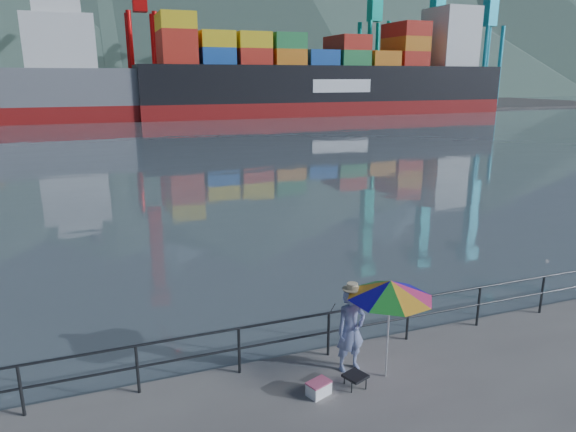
{
  "coord_description": "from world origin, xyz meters",
  "views": [
    {
      "loc": [
        -3.31,
        -7.42,
        5.89
      ],
      "look_at": [
        1.65,
        6.0,
        2.0
      ],
      "focal_mm": 32.0,
      "sensor_mm": 36.0,
      "label": 1
    }
  ],
  "objects_px": {
    "beach_umbrella": "(390,289)",
    "cooler_bag": "(319,389)",
    "fisherman": "(351,330)",
    "container_ship": "(338,77)"
  },
  "relations": [
    {
      "from": "fisherman",
      "to": "container_ship",
      "type": "relative_size",
      "value": 0.03
    },
    {
      "from": "fisherman",
      "to": "beach_umbrella",
      "type": "xyz_separation_m",
      "value": [
        0.56,
        -0.5,
        1.02
      ]
    },
    {
      "from": "fisherman",
      "to": "cooler_bag",
      "type": "bearing_deg",
      "value": -150.91
    },
    {
      "from": "container_ship",
      "to": "beach_umbrella",
      "type": "bearing_deg",
      "value": -114.83
    },
    {
      "from": "cooler_bag",
      "to": "beach_umbrella",
      "type": "bearing_deg",
      "value": -16.2
    },
    {
      "from": "beach_umbrella",
      "to": "cooler_bag",
      "type": "relative_size",
      "value": 4.84
    },
    {
      "from": "fisherman",
      "to": "cooler_bag",
      "type": "height_order",
      "value": "fisherman"
    },
    {
      "from": "fisherman",
      "to": "cooler_bag",
      "type": "distance_m",
      "value": 1.38
    },
    {
      "from": "fisherman",
      "to": "cooler_bag",
      "type": "xyz_separation_m",
      "value": [
        -0.97,
        -0.61,
        -0.76
      ]
    },
    {
      "from": "fisherman",
      "to": "cooler_bag",
      "type": "relative_size",
      "value": 4.11
    }
  ]
}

